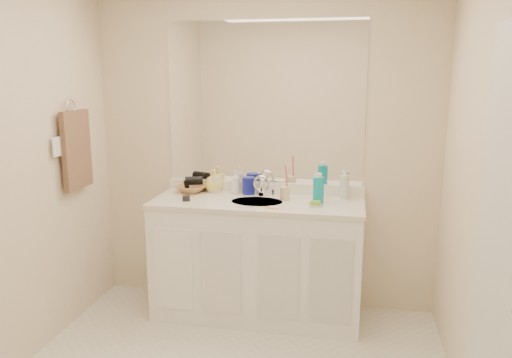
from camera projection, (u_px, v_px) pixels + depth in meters
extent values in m
cube|color=beige|center=(264.00, 151.00, 3.78)|extent=(2.60, 0.02, 2.40)
cube|color=beige|center=(85.00, 300.00, 1.29)|extent=(2.60, 0.02, 2.40)
cube|color=beige|center=(492.00, 201.00, 2.29)|extent=(0.02, 2.60, 2.40)
cube|color=white|center=(257.00, 260.00, 3.68)|extent=(1.50, 0.55, 0.85)
cube|color=silver|center=(257.00, 203.00, 3.59)|extent=(1.52, 0.57, 0.03)
cube|color=white|center=(264.00, 187.00, 3.83)|extent=(1.52, 0.03, 0.08)
cylinder|color=beige|center=(257.00, 203.00, 3.57)|extent=(0.37, 0.37, 0.02)
cylinder|color=silver|center=(261.00, 188.00, 3.73)|extent=(0.02, 0.02, 0.11)
cube|color=white|center=(264.00, 103.00, 3.70)|extent=(1.48, 0.01, 1.20)
cylinder|color=#151C96|center=(249.00, 186.00, 3.77)|extent=(0.11, 0.11, 0.13)
cylinder|color=beige|center=(285.00, 193.00, 3.60)|extent=(0.08, 0.08, 0.10)
cylinder|color=#E43C64|center=(286.00, 180.00, 3.58)|extent=(0.03, 0.04, 0.21)
cylinder|color=#0E9BB0|center=(318.00, 190.00, 3.51)|extent=(0.10, 0.10, 0.18)
cylinder|color=silver|center=(344.00, 187.00, 3.63)|extent=(0.07, 0.07, 0.17)
cube|color=silver|center=(315.00, 205.00, 3.43)|extent=(0.11, 0.10, 0.01)
cube|color=#7FC22F|center=(315.00, 203.00, 3.43)|extent=(0.07, 0.05, 0.03)
cube|color=orange|center=(272.00, 208.00, 3.38)|extent=(0.10, 0.05, 0.00)
cylinder|color=black|center=(186.00, 198.00, 3.58)|extent=(0.06, 0.06, 0.04)
imported|color=white|center=(235.00, 182.00, 3.79)|extent=(0.09, 0.09, 0.18)
imported|color=beige|center=(215.00, 181.00, 3.83)|extent=(0.10, 0.10, 0.18)
imported|color=#EEE75C|center=(214.00, 181.00, 3.84)|extent=(0.16, 0.16, 0.17)
imported|color=#B47C48|center=(192.00, 188.00, 3.85)|extent=(0.28, 0.28, 0.06)
cylinder|color=black|center=(194.00, 181.00, 3.83)|extent=(0.15, 0.11, 0.07)
torus|color=silver|center=(71.00, 107.00, 3.45)|extent=(0.01, 0.11, 0.11)
cube|color=#50382B|center=(77.00, 150.00, 3.51)|extent=(0.04, 0.32, 0.55)
cube|color=white|center=(57.00, 147.00, 3.31)|extent=(0.01, 0.08, 0.13)
cube|color=silver|center=(503.00, 266.00, 2.04)|extent=(0.02, 0.82, 2.00)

